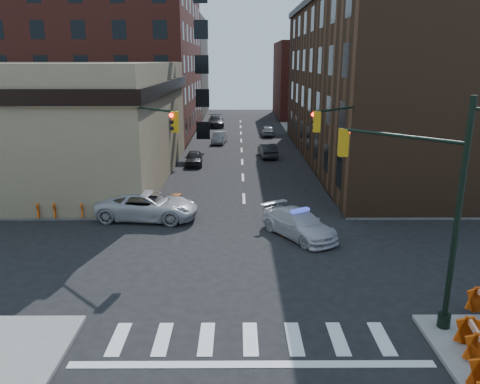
{
  "coord_description": "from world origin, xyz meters",
  "views": [
    {
      "loc": [
        -0.43,
        -20.79,
        9.19
      ],
      "look_at": [
        -0.3,
        3.9,
        2.2
      ],
      "focal_mm": 35.0,
      "sensor_mm": 36.0,
      "label": 1
    }
  ],
  "objects_px": {
    "parked_car_enear": "(268,150)",
    "pedestrian_a": "(73,201)",
    "parked_car_wnear": "(194,158)",
    "pickup": "(148,206)",
    "barrel_road": "(286,226)",
    "barricade_nw_a": "(91,209)",
    "barrel_bank": "(177,203)",
    "police_car": "(299,224)",
    "pedestrian_b": "(47,200)",
    "parked_car_wfar": "(219,138)"
  },
  "relations": [
    {
      "from": "police_car",
      "to": "pedestrian_a",
      "type": "bearing_deg",
      "value": 134.2
    },
    {
      "from": "parked_car_wfar",
      "to": "barricade_nw_a",
      "type": "relative_size",
      "value": 3.03
    },
    {
      "from": "pedestrian_b",
      "to": "barrel_road",
      "type": "xyz_separation_m",
      "value": [
        14.04,
        -2.98,
        -0.57
      ]
    },
    {
      "from": "parked_car_wfar",
      "to": "barricade_nw_a",
      "type": "bearing_deg",
      "value": -98.13
    },
    {
      "from": "parked_car_wnear",
      "to": "barricade_nw_a",
      "type": "height_order",
      "value": "parked_car_wnear"
    },
    {
      "from": "parked_car_wfar",
      "to": "pedestrian_a",
      "type": "xyz_separation_m",
      "value": [
        -7.77,
        -26.26,
        0.43
      ]
    },
    {
      "from": "police_car",
      "to": "parked_car_wfar",
      "type": "xyz_separation_m",
      "value": [
        -5.36,
        29.41,
        -0.07
      ]
    },
    {
      "from": "parked_car_enear",
      "to": "barricade_nw_a",
      "type": "distance_m",
      "value": 21.82
    },
    {
      "from": "parked_car_enear",
      "to": "pedestrian_a",
      "type": "distance_m",
      "value": 22.26
    },
    {
      "from": "police_car",
      "to": "pickup",
      "type": "distance_m",
      "value": 9.15
    },
    {
      "from": "parked_car_wfar",
      "to": "parked_car_enear",
      "type": "bearing_deg",
      "value": -52.15
    },
    {
      "from": "pedestrian_b",
      "to": "barricade_nw_a",
      "type": "xyz_separation_m",
      "value": [
        2.67,
        -0.23,
        -0.47
      ]
    },
    {
      "from": "parked_car_wnear",
      "to": "pedestrian_b",
      "type": "bearing_deg",
      "value": -120.09
    },
    {
      "from": "police_car",
      "to": "pedestrian_a",
      "type": "xyz_separation_m",
      "value": [
        -13.14,
        3.15,
        0.36
      ]
    },
    {
      "from": "parked_car_wfar",
      "to": "barrel_bank",
      "type": "xyz_separation_m",
      "value": [
        -1.73,
        -24.98,
        -0.1
      ]
    },
    {
      "from": "pedestrian_b",
      "to": "barrel_road",
      "type": "distance_m",
      "value": 14.37
    },
    {
      "from": "parked_car_wfar",
      "to": "barrel_bank",
      "type": "height_order",
      "value": "parked_car_wfar"
    },
    {
      "from": "pickup",
      "to": "barricade_nw_a",
      "type": "height_order",
      "value": "pickup"
    },
    {
      "from": "barricade_nw_a",
      "to": "police_car",
      "type": "bearing_deg",
      "value": -21.83
    },
    {
      "from": "parked_car_wfar",
      "to": "pedestrian_a",
      "type": "distance_m",
      "value": 27.39
    },
    {
      "from": "parked_car_wfar",
      "to": "parked_car_enear",
      "type": "xyz_separation_m",
      "value": [
        5.0,
        -8.04,
        0.03
      ]
    },
    {
      "from": "police_car",
      "to": "parked_car_wnear",
      "type": "xyz_separation_m",
      "value": [
        -7.24,
        17.91,
        -0.08
      ]
    },
    {
      "from": "pickup",
      "to": "parked_car_wnear",
      "type": "xyz_separation_m",
      "value": [
        1.42,
        14.96,
        -0.2
      ]
    },
    {
      "from": "police_car",
      "to": "parked_car_wnear",
      "type": "distance_m",
      "value": 19.32
    },
    {
      "from": "barrel_road",
      "to": "pedestrian_b",
      "type": "bearing_deg",
      "value": 168.02
    },
    {
      "from": "police_car",
      "to": "parked_car_enear",
      "type": "height_order",
      "value": "police_car"
    },
    {
      "from": "barrel_road",
      "to": "barrel_bank",
      "type": "xyz_separation_m",
      "value": [
        -6.44,
        4.26,
        0.02
      ]
    },
    {
      "from": "barrel_road",
      "to": "barricade_nw_a",
      "type": "xyz_separation_m",
      "value": [
        -11.37,
        2.75,
        0.11
      ]
    },
    {
      "from": "pedestrian_b",
      "to": "pedestrian_a",
      "type": "bearing_deg",
      "value": -8.44
    },
    {
      "from": "parked_car_enear",
      "to": "pedestrian_b",
      "type": "height_order",
      "value": "pedestrian_b"
    },
    {
      "from": "parked_car_wnear",
      "to": "parked_car_enear",
      "type": "xyz_separation_m",
      "value": [
        6.88,
        3.46,
        0.04
      ]
    },
    {
      "from": "police_car",
      "to": "barricade_nw_a",
      "type": "height_order",
      "value": "police_car"
    },
    {
      "from": "parked_car_enear",
      "to": "pedestrian_b",
      "type": "bearing_deg",
      "value": 45.91
    },
    {
      "from": "barrel_road",
      "to": "barrel_bank",
      "type": "height_order",
      "value": "barrel_bank"
    },
    {
      "from": "parked_car_wfar",
      "to": "barricade_nw_a",
      "type": "xyz_separation_m",
      "value": [
        -6.66,
        -26.49,
        -0.01
      ]
    },
    {
      "from": "parked_car_wfar",
      "to": "pedestrian_b",
      "type": "xyz_separation_m",
      "value": [
        -9.33,
        -26.26,
        0.46
      ]
    },
    {
      "from": "parked_car_wnear",
      "to": "parked_car_wfar",
      "type": "distance_m",
      "value": 11.65
    },
    {
      "from": "parked_car_wnear",
      "to": "barrel_road",
      "type": "distance_m",
      "value": 18.93
    },
    {
      "from": "barrel_road",
      "to": "parked_car_wfar",
      "type": "bearing_deg",
      "value": 99.16
    },
    {
      "from": "parked_car_enear",
      "to": "parked_car_wfar",
      "type": "bearing_deg",
      "value": -64.03
    },
    {
      "from": "parked_car_wfar",
      "to": "barrel_bank",
      "type": "distance_m",
      "value": 25.04
    },
    {
      "from": "barrel_bank",
      "to": "parked_car_wnear",
      "type": "bearing_deg",
      "value": 90.66
    },
    {
      "from": "parked_car_wnear",
      "to": "barrel_road",
      "type": "xyz_separation_m",
      "value": [
        6.6,
        -17.74,
        -0.11
      ]
    },
    {
      "from": "police_car",
      "to": "barrel_road",
      "type": "height_order",
      "value": "police_car"
    },
    {
      "from": "pedestrian_b",
      "to": "parked_car_wnear",
      "type": "bearing_deg",
      "value": 54.79
    },
    {
      "from": "pedestrian_b",
      "to": "barrel_bank",
      "type": "bearing_deg",
      "value": 1.11
    },
    {
      "from": "pedestrian_b",
      "to": "barrel_bank",
      "type": "relative_size",
      "value": 1.75
    },
    {
      "from": "police_car",
      "to": "parked_car_enear",
      "type": "xyz_separation_m",
      "value": [
        -0.36,
        21.37,
        -0.04
      ]
    },
    {
      "from": "pickup",
      "to": "barrel_bank",
      "type": "distance_m",
      "value": 2.18
    },
    {
      "from": "parked_car_wfar",
      "to": "pedestrian_b",
      "type": "distance_m",
      "value": 27.88
    }
  ]
}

